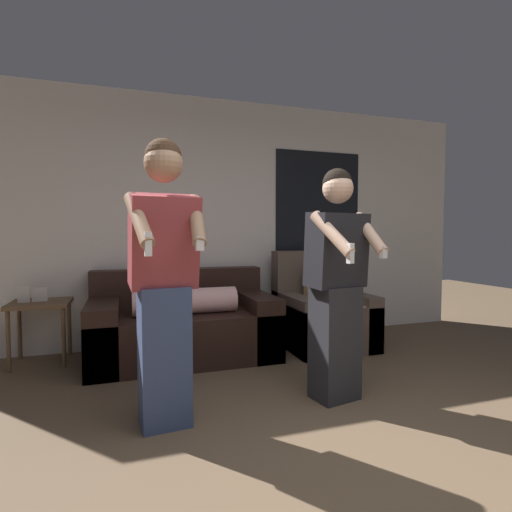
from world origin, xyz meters
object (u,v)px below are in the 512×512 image
object	(u,v)px
couch	(183,326)
person_left	(164,280)
person_right	(337,283)
armchair	(322,314)
side_table	(40,310)

from	to	relation	value
couch	person_left	world-z (taller)	person_left
couch	person_right	distance (m)	1.73
armchair	person_right	size ratio (longest dim) A/B	0.61
couch	person_right	world-z (taller)	person_right
person_right	side_table	bearing A→B (deg)	144.47
couch	side_table	xyz separation A→B (m)	(-1.29, 0.22, 0.19)
armchair	side_table	world-z (taller)	armchair
armchair	person_left	xyz separation A→B (m)	(-1.79, -1.34, 0.59)
armchair	person_left	bearing A→B (deg)	-143.29
person_left	armchair	bearing A→B (deg)	36.71
side_table	person_right	size ratio (longest dim) A/B	0.44
couch	side_table	size ratio (longest dim) A/B	2.39
couch	person_right	xyz separation A→B (m)	(0.92, -1.36, 0.54)
person_left	person_right	size ratio (longest dim) A/B	1.06
couch	armchair	distance (m)	1.49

